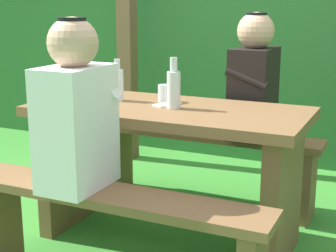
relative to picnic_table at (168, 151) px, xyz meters
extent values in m
plane|color=#398A2F|center=(0.00, 0.00, -0.49)|extent=(12.00, 12.00, 0.00)
cube|color=#28632B|center=(0.00, 1.90, 0.52)|extent=(6.40, 0.67, 2.03)
cube|color=brown|center=(-0.92, 1.22, 0.65)|extent=(0.12, 0.12, 2.29)
cube|color=brown|center=(0.00, 0.00, 0.21)|extent=(1.40, 0.64, 0.05)
cube|color=brown|center=(-0.60, 0.00, -0.16)|extent=(0.08, 0.54, 0.68)
cube|color=brown|center=(0.60, 0.00, -0.16)|extent=(0.08, 0.54, 0.68)
cube|color=brown|center=(0.00, -0.57, -0.05)|extent=(1.40, 0.24, 0.04)
cube|color=brown|center=(-0.62, -0.57, -0.28)|extent=(0.07, 0.22, 0.43)
cube|color=brown|center=(0.00, 0.57, -0.05)|extent=(1.40, 0.24, 0.04)
cube|color=brown|center=(-0.62, 0.57, -0.28)|extent=(0.07, 0.22, 0.43)
cube|color=brown|center=(0.62, 0.57, -0.28)|extent=(0.07, 0.22, 0.43)
cube|color=white|center=(-0.16, -0.57, 0.23)|extent=(0.22, 0.34, 0.52)
sphere|color=tan|center=(-0.16, -0.57, 0.59)|extent=(0.21, 0.21, 0.21)
cylinder|color=black|center=(-0.16, -0.57, 0.67)|extent=(0.12, 0.12, 0.02)
cylinder|color=white|center=(-0.16, -0.43, 0.34)|extent=(0.25, 0.07, 0.15)
cube|color=black|center=(0.28, 0.57, 0.23)|extent=(0.22, 0.34, 0.52)
sphere|color=tan|center=(0.28, 0.57, 0.59)|extent=(0.21, 0.21, 0.21)
cylinder|color=black|center=(0.28, 0.57, 0.67)|extent=(0.12, 0.12, 0.02)
cylinder|color=black|center=(0.28, 0.43, 0.34)|extent=(0.25, 0.07, 0.15)
cylinder|color=silver|center=(-0.07, 0.11, 0.28)|extent=(0.08, 0.08, 0.09)
cylinder|color=silver|center=(-0.31, 0.04, 0.31)|extent=(0.06, 0.06, 0.16)
cylinder|color=silver|center=(-0.31, 0.04, 0.42)|extent=(0.03, 0.03, 0.06)
cylinder|color=silver|center=(0.04, -0.02, 0.32)|extent=(0.07, 0.07, 0.18)
cylinder|color=silver|center=(0.04, -0.02, 0.45)|extent=(0.04, 0.04, 0.07)
cube|color=silver|center=(-0.02, 0.03, 0.24)|extent=(0.12, 0.16, 0.01)
camera|label=1|loc=(1.08, -2.32, 0.75)|focal=55.41mm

